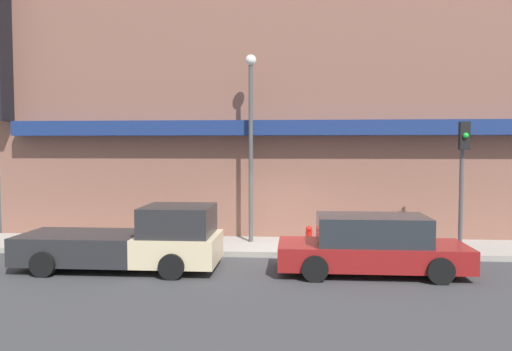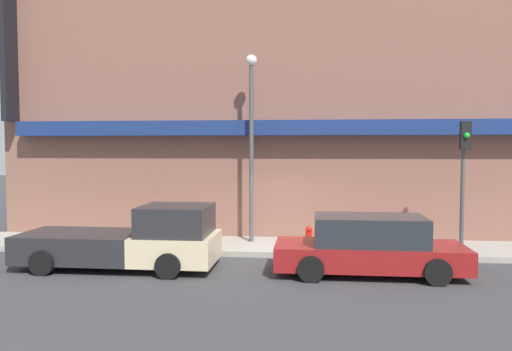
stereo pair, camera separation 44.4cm
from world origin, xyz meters
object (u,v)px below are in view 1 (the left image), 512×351
Objects in this scene: fire_hydrant at (309,236)px; pickup_truck at (134,241)px; parked_car at (372,246)px; traffic_light at (463,163)px; street_lamp at (251,127)px.

pickup_truck is at bearing -152.45° from fire_hydrant.
parked_car is 1.25× the size of traffic_light.
street_lamp reaches higher than pickup_truck.
pickup_truck is 1.38× the size of traffic_light.
street_lamp is at bearing 157.36° from fire_hydrant.
pickup_truck is 5.34m from street_lamp.
traffic_light is (2.86, 1.94, 2.06)m from parked_car.
street_lamp is 1.59× the size of traffic_light.
pickup_truck reaches higher than fire_hydrant.
traffic_light is at bearing 12.18° from pickup_truck.
traffic_light reaches higher than pickup_truck.
street_lamp is (-1.87, 0.78, 3.40)m from fire_hydrant.
pickup_truck is 0.87× the size of street_lamp.
parked_car is at bearing 0.16° from pickup_truck.
fire_hydrant is (-1.53, 2.46, -0.23)m from parked_car.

